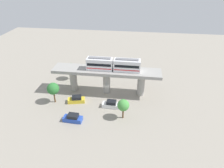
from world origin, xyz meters
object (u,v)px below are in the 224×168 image
train (113,64)px  tree_far_corner (71,68)px  parked_car_white (111,104)px  tree_mid_lot (53,89)px  parked_car_yellow (76,100)px  parked_car_blue (73,118)px  tree_near_viaduct (123,105)px

train → tree_far_corner: size_ratio=2.61×
parked_car_white → tree_far_corner: 18.80m
tree_mid_lot → tree_far_corner: (-12.31, 0.57, -0.24)m
tree_mid_lot → train: bearing=114.5°
parked_car_yellow → tree_mid_lot: bearing=-95.6°
train → parked_car_blue: size_ratio=3.17×
parked_car_yellow → tree_near_viaduct: bearing=56.1°
parked_car_white → parked_car_blue: size_ratio=0.99×
train → parked_car_blue: train is taller
parked_car_yellow → parked_car_blue: bearing=-3.2°
parked_car_white → parked_car_blue: bearing=-48.9°
parked_car_white → parked_car_yellow: (-0.86, -8.92, 0.00)m
parked_car_yellow → parked_car_white: bearing=71.4°
train → parked_car_yellow: train is taller
parked_car_white → parked_car_yellow: size_ratio=0.95×
tree_near_viaduct → tree_far_corner: tree_far_corner is taller
train → parked_car_white: 10.06m
parked_car_yellow → tree_far_corner: tree_far_corner is taller
train → parked_car_white: size_ratio=3.18×
parked_car_white → parked_car_yellow: same height
parked_car_blue → parked_car_white: bearing=132.0°
train → tree_far_corner: 15.43m
parked_car_yellow → train: bearing=110.3°
parked_car_blue → tree_far_corner: 19.91m
parked_car_blue → tree_mid_lot: 9.78m
parked_car_white → tree_near_viaduct: 5.65m
parked_car_white → tree_far_corner: (-12.46, -13.76, 2.93)m
tree_mid_lot → tree_far_corner: bearing=177.3°
parked_car_blue → tree_mid_lot: bearing=-131.3°
tree_far_corner → tree_near_viaduct: bearing=46.4°
tree_near_viaduct → tree_far_corner: size_ratio=0.93×
tree_near_viaduct → tree_mid_lot: bearing=-102.5°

